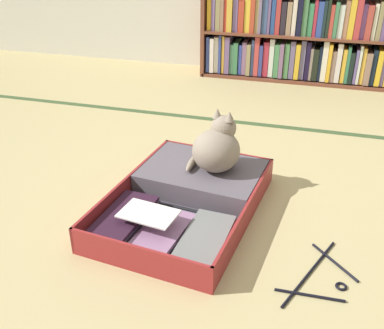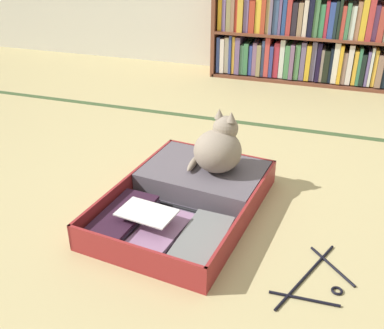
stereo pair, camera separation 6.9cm
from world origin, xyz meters
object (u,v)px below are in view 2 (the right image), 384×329
object	(u,v)px
black_cat	(220,148)
open_suitcase	(191,194)
bookshelf	(313,38)
clothes_hanger	(316,280)

from	to	relation	value
black_cat	open_suitcase	bearing A→B (deg)	-121.61
bookshelf	clothes_hanger	size ratio (longest dim) A/B	3.90
bookshelf	open_suitcase	distance (m)	2.09
open_suitcase	clothes_hanger	xyz separation A→B (m)	(0.59, -0.34, -0.04)
black_cat	clothes_hanger	bearing A→B (deg)	-44.48
open_suitcase	black_cat	world-z (taller)	black_cat
bookshelf	open_suitcase	world-z (taller)	bookshelf
open_suitcase	clothes_hanger	bearing A→B (deg)	-30.16
bookshelf	clothes_hanger	world-z (taller)	bookshelf
bookshelf	open_suitcase	bearing A→B (deg)	-98.88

